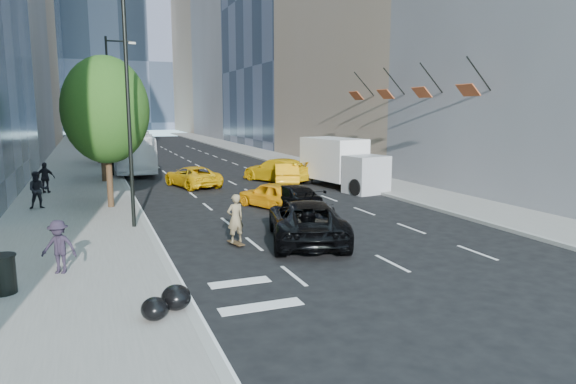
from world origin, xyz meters
name	(u,v)px	position (x,y,z in m)	size (l,w,h in m)	color
ground	(314,238)	(0.00, 0.00, 0.00)	(160.00, 160.00, 0.00)	black
sidewalk_left	(78,167)	(-9.00, 30.00, 0.07)	(6.00, 120.00, 0.15)	slate
sidewalk_right	(283,159)	(10.00, 30.00, 0.07)	(4.00, 120.00, 0.15)	slate
tower_right_far	(225,18)	(22.00, 98.00, 25.00)	(20.00, 24.00, 50.00)	gray
lamp_near	(132,89)	(-6.32, 4.00, 5.81)	(2.13, 0.22, 10.00)	black
lamp_far	(112,98)	(-6.32, 22.00, 5.81)	(2.13, 0.22, 10.00)	black
tree_near	(106,110)	(-7.20, 9.00, 4.97)	(4.20, 4.20, 7.46)	#302212
tree_mid	(100,105)	(-7.20, 19.00, 5.32)	(4.50, 4.50, 7.99)	#302212
tree_far	(97,114)	(-7.20, 32.00, 4.62)	(3.90, 3.90, 6.92)	#302212
traffic_signal	(104,117)	(-6.40, 40.00, 4.23)	(2.48, 0.53, 5.20)	black
facade_flags	(404,90)	(10.64, 10.00, 6.18)	(1.85, 13.30, 2.05)	black
skateboarder	(235,222)	(-3.20, 0.01, 0.91)	(0.66, 0.44, 1.82)	#716346
black_sedan_lincoln	(307,221)	(-0.50, -0.36, 0.81)	(2.68, 5.82, 1.62)	black
black_sedan_mercedes	(291,197)	(1.20, 5.58, 0.66)	(1.84, 4.54, 1.32)	black
taxi_a	(271,195)	(0.50, 6.50, 0.68)	(1.62, 4.02, 1.37)	#FFA60D
taxi_b	(286,174)	(4.20, 14.00, 0.72)	(1.52, 4.36, 1.44)	orange
taxi_c	(192,177)	(-1.90, 15.22, 0.68)	(2.24, 4.87, 1.35)	#E5AC0C
taxi_d	(277,170)	(4.12, 15.50, 0.82)	(2.29, 5.64, 1.64)	#E2AD0B
city_bus	(132,151)	(-4.80, 25.61, 1.66)	(2.80, 11.95, 3.33)	white
box_truck	(342,163)	(6.97, 11.29, 1.60)	(3.45, 6.89, 3.15)	silver
pedestrian_a	(38,190)	(-10.55, 9.80, 1.07)	(0.90, 0.70, 1.85)	black
pedestrian_b	(45,178)	(-10.54, 14.91, 1.05)	(1.06, 0.44, 1.81)	black
pedestrian_c	(59,247)	(-9.09, -1.64, 0.96)	(1.05, 0.60, 1.62)	black
trash_can	(2,275)	(-10.43, -2.96, 0.66)	(0.67, 0.67, 1.01)	black
garbage_bags	(168,302)	(-6.54, -5.95, 0.44)	(1.25, 1.21, 0.62)	black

